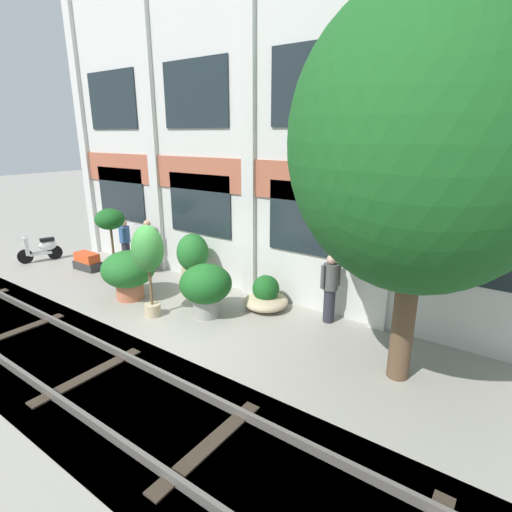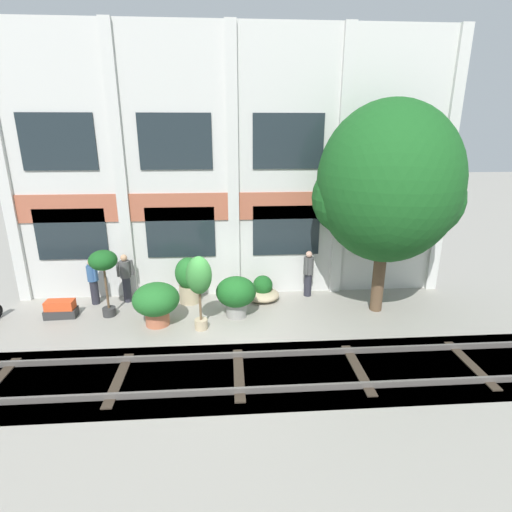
{
  "view_description": "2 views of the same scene",
  "coord_description": "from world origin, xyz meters",
  "px_view_note": "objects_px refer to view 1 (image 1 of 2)",
  "views": [
    {
      "loc": [
        6.03,
        -5.56,
        4.15
      ],
      "look_at": [
        1.49,
        0.78,
        1.76
      ],
      "focal_mm": 28.0,
      "sensor_mm": 36.0,
      "label": 1
    },
    {
      "loc": [
        -0.18,
        -10.39,
        5.59
      ],
      "look_at": [
        0.7,
        1.94,
        1.58
      ],
      "focal_mm": 28.0,
      "sensor_mm": 36.0,
      "label": 2
    }
  ],
  "objects_px": {
    "resident_near_plants": "(125,242)",
    "resident_by_doorway": "(149,244)",
    "potted_plant_square_trough": "(87,262)",
    "potted_plant_fluted_column": "(128,271)",
    "potted_plant_low_pan": "(148,253)",
    "potted_plant_tall_urn": "(110,225)",
    "potted_plant_wide_bowl": "(266,296)",
    "potted_plant_ribbed_drum": "(206,286)",
    "potted_plant_glazed_jar": "(193,259)",
    "resident_watching_tracks": "(330,286)",
    "scooter_near_curb": "(42,248)",
    "broadleaf_tree": "(424,150)"
  },
  "relations": [
    {
      "from": "resident_near_plants",
      "to": "resident_by_doorway",
      "type": "bearing_deg",
      "value": 145.86
    },
    {
      "from": "potted_plant_square_trough",
      "to": "resident_near_plants",
      "type": "xyz_separation_m",
      "value": [
        0.75,
        0.94,
        0.57
      ]
    },
    {
      "from": "potted_plant_fluted_column",
      "to": "potted_plant_low_pan",
      "type": "xyz_separation_m",
      "value": [
        1.3,
        -0.37,
        0.8
      ]
    },
    {
      "from": "potted_plant_tall_urn",
      "to": "potted_plant_wide_bowl",
      "type": "relative_size",
      "value": 1.9
    },
    {
      "from": "potted_plant_ribbed_drum",
      "to": "potted_plant_glazed_jar",
      "type": "bearing_deg",
      "value": 143.03
    },
    {
      "from": "resident_watching_tracks",
      "to": "resident_near_plants",
      "type": "height_order",
      "value": "resident_watching_tracks"
    },
    {
      "from": "potted_plant_fluted_column",
      "to": "potted_plant_glazed_jar",
      "type": "distance_m",
      "value": 1.75
    },
    {
      "from": "potted_plant_low_pan",
      "to": "potted_plant_ribbed_drum",
      "type": "height_order",
      "value": "potted_plant_low_pan"
    },
    {
      "from": "potted_plant_fluted_column",
      "to": "resident_watching_tracks",
      "type": "relative_size",
      "value": 0.84
    },
    {
      "from": "resident_watching_tracks",
      "to": "potted_plant_fluted_column",
      "type": "bearing_deg",
      "value": -131.25
    },
    {
      "from": "scooter_near_curb",
      "to": "resident_watching_tracks",
      "type": "relative_size",
      "value": 0.82
    },
    {
      "from": "resident_near_plants",
      "to": "broadleaf_tree",
      "type": "bearing_deg",
      "value": 132.99
    },
    {
      "from": "potted_plant_wide_bowl",
      "to": "resident_near_plants",
      "type": "distance_m",
      "value": 5.57
    },
    {
      "from": "potted_plant_glazed_jar",
      "to": "scooter_near_curb",
      "type": "bearing_deg",
      "value": -168.39
    },
    {
      "from": "scooter_near_curb",
      "to": "resident_by_doorway",
      "type": "height_order",
      "value": "resident_by_doorway"
    },
    {
      "from": "scooter_near_curb",
      "to": "resident_near_plants",
      "type": "bearing_deg",
      "value": 134.43
    },
    {
      "from": "resident_watching_tracks",
      "to": "potted_plant_wide_bowl",
      "type": "bearing_deg",
      "value": -142.63
    },
    {
      "from": "broadleaf_tree",
      "to": "potted_plant_tall_urn",
      "type": "distance_m",
      "value": 8.71
    },
    {
      "from": "broadleaf_tree",
      "to": "potted_plant_wide_bowl",
      "type": "bearing_deg",
      "value": 163.9
    },
    {
      "from": "potted_plant_wide_bowl",
      "to": "scooter_near_curb",
      "type": "xyz_separation_m",
      "value": [
        -8.37,
        -1.22,
        0.12
      ]
    },
    {
      "from": "resident_near_plants",
      "to": "potted_plant_fluted_column",
      "type": "bearing_deg",
      "value": 104.48
    },
    {
      "from": "scooter_near_curb",
      "to": "resident_by_doorway",
      "type": "xyz_separation_m",
      "value": [
        3.85,
        1.41,
        0.45
      ]
    },
    {
      "from": "potted_plant_square_trough",
      "to": "scooter_near_curb",
      "type": "bearing_deg",
      "value": -170.05
    },
    {
      "from": "scooter_near_curb",
      "to": "resident_near_plants",
      "type": "distance_m",
      "value": 3.14
    },
    {
      "from": "resident_by_doorway",
      "to": "resident_near_plants",
      "type": "height_order",
      "value": "resident_by_doorway"
    },
    {
      "from": "potted_plant_glazed_jar",
      "to": "resident_by_doorway",
      "type": "distance_m",
      "value": 2.09
    },
    {
      "from": "broadleaf_tree",
      "to": "potted_plant_square_trough",
      "type": "relative_size",
      "value": 6.7
    },
    {
      "from": "potted_plant_ribbed_drum",
      "to": "resident_near_plants",
      "type": "height_order",
      "value": "resident_near_plants"
    },
    {
      "from": "broadleaf_tree",
      "to": "scooter_near_curb",
      "type": "xyz_separation_m",
      "value": [
        -11.92,
        -0.19,
        -3.49
      ]
    },
    {
      "from": "broadleaf_tree",
      "to": "potted_plant_square_trough",
      "type": "distance_m",
      "value": 10.51
    },
    {
      "from": "potted_plant_tall_urn",
      "to": "scooter_near_curb",
      "type": "xyz_separation_m",
      "value": [
        -3.52,
        -0.37,
        -1.21
      ]
    },
    {
      "from": "resident_watching_tracks",
      "to": "resident_by_doorway",
      "type": "bearing_deg",
      "value": -151.04
    },
    {
      "from": "potted_plant_tall_urn",
      "to": "scooter_near_curb",
      "type": "distance_m",
      "value": 3.74
    },
    {
      "from": "potted_plant_tall_urn",
      "to": "resident_near_plants",
      "type": "relative_size",
      "value": 1.37
    },
    {
      "from": "potted_plant_low_pan",
      "to": "potted_plant_ribbed_drum",
      "type": "bearing_deg",
      "value": 36.24
    },
    {
      "from": "potted_plant_low_pan",
      "to": "scooter_near_curb",
      "type": "xyz_separation_m",
      "value": [
        -6.42,
        0.69,
        -1.11
      ]
    },
    {
      "from": "potted_plant_fluted_column",
      "to": "scooter_near_curb",
      "type": "bearing_deg",
      "value": 176.33
    },
    {
      "from": "resident_watching_tracks",
      "to": "resident_near_plants",
      "type": "distance_m",
      "value": 7.13
    },
    {
      "from": "potted_plant_square_trough",
      "to": "resident_by_doorway",
      "type": "height_order",
      "value": "resident_by_doorway"
    },
    {
      "from": "potted_plant_glazed_jar",
      "to": "resident_by_doorway",
      "type": "bearing_deg",
      "value": 174.75
    },
    {
      "from": "broadleaf_tree",
      "to": "resident_near_plants",
      "type": "distance_m",
      "value": 9.67
    },
    {
      "from": "broadleaf_tree",
      "to": "potted_plant_square_trough",
      "type": "xyz_separation_m",
      "value": [
        -9.85,
        0.17,
        -3.67
      ]
    },
    {
      "from": "broadleaf_tree",
      "to": "resident_near_plants",
      "type": "height_order",
      "value": "broadleaf_tree"
    },
    {
      "from": "potted_plant_low_pan",
      "to": "potted_plant_glazed_jar",
      "type": "height_order",
      "value": "potted_plant_low_pan"
    },
    {
      "from": "potted_plant_wide_bowl",
      "to": "potted_plant_glazed_jar",
      "type": "distance_m",
      "value": 2.5
    },
    {
      "from": "potted_plant_glazed_jar",
      "to": "resident_by_doorway",
      "type": "xyz_separation_m",
      "value": [
        -2.08,
        0.19,
        0.04
      ]
    },
    {
      "from": "potted_plant_ribbed_drum",
      "to": "scooter_near_curb",
      "type": "bearing_deg",
      "value": -179.48
    },
    {
      "from": "resident_watching_tracks",
      "to": "broadleaf_tree",
      "type": "bearing_deg",
      "value": -4.45
    },
    {
      "from": "potted_plant_tall_urn",
      "to": "potted_plant_glazed_jar",
      "type": "distance_m",
      "value": 2.68
    },
    {
      "from": "potted_plant_fluted_column",
      "to": "potted_plant_tall_urn",
      "type": "distance_m",
      "value": 1.96
    }
  ]
}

